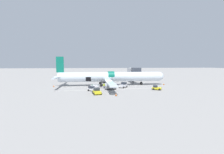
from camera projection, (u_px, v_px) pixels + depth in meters
The scene contains 16 objects.
ground_plane at pixel (112, 88), 47.19m from camera, with size 500.00×500.00×0.00m, color gray.
apron_marking_line at pixel (113, 89), 44.38m from camera, with size 27.96×1.93×0.01m.
jet_bridge_stub at pixel (134, 72), 59.27m from camera, with size 3.44×10.20×6.14m.
airplane at pixel (110, 77), 52.38m from camera, with size 39.00×34.83×9.97m.
baggage_tug_lead at pixel (123, 85), 47.79m from camera, with size 3.21×3.34×1.72m.
baggage_tug_mid at pixel (92, 89), 41.49m from camera, with size 3.15×3.18×1.32m.
baggage_tug_rear at pixel (97, 91), 37.22m from camera, with size 2.47×3.11×1.51m.
baggage_tug_spare at pixel (156, 88), 43.53m from camera, with size 3.01×2.75×1.34m.
baggage_cart_loading at pixel (95, 86), 46.51m from camera, with size 3.79×2.45×1.09m.
ground_crew_loader_a at pixel (108, 85), 47.16m from camera, with size 0.53×0.53×1.66m.
ground_crew_loader_b at pixel (107, 84), 48.80m from camera, with size 0.53×0.51×1.62m.
ground_crew_driver at pixel (104, 86), 46.08m from camera, with size 0.58×0.43×1.65m.
safety_cone_nose at pixel (164, 84), 54.12m from camera, with size 0.64×0.64×0.65m.
safety_cone_engine_left at pixel (116, 94), 35.22m from camera, with size 0.57×0.57×0.70m.
safety_cone_wingtip at pixel (115, 88), 43.99m from camera, with size 0.44×0.44×0.73m.
safety_cone_tail at pixel (54, 86), 49.11m from camera, with size 0.53×0.53×0.60m.
Camera 1 is at (-5.98, -46.34, 7.42)m, focal length 24.00 mm.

